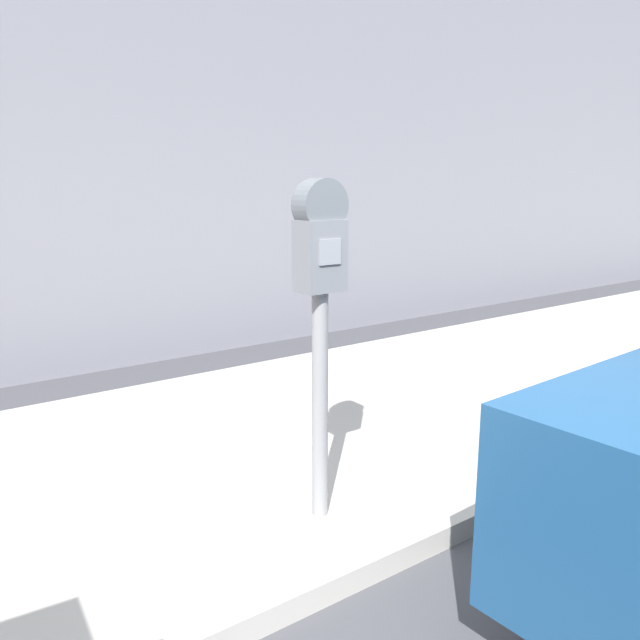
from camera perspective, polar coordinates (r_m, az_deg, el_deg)
name	(u,v)px	position (r m, az deg, el deg)	size (l,w,h in m)	color
sidewalk	(253,446)	(3.91, -6.13, -11.38)	(24.00, 2.80, 0.11)	#BCB7AD
building_facade	(98,22)	(5.97, -19.63, 24.26)	(24.00, 0.30, 5.84)	gray
parking_meter	(320,287)	(2.70, 0.00, 3.00)	(0.22, 0.15, 1.54)	gray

